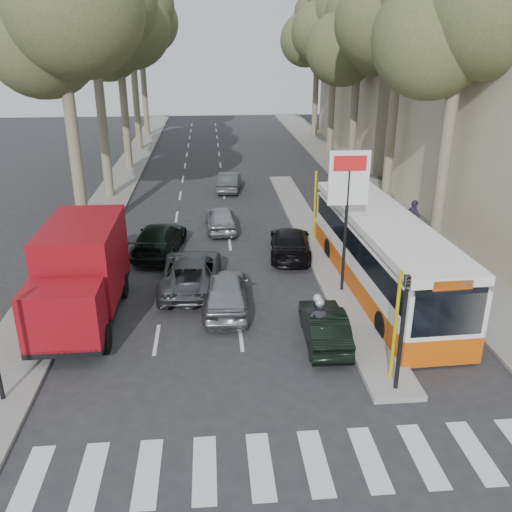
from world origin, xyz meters
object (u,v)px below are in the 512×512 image
Objects in this scene: silver_hatchback at (225,292)px; city_bus at (382,252)px; motorcycle at (317,324)px; dark_hatchback at (324,326)px; red_truck at (81,272)px.

city_bus is at bearing -167.29° from silver_hatchback.
motorcycle reaches higher than silver_hatchback.
silver_hatchback is 1.92× the size of motorcycle.
dark_hatchback is (3.13, -2.60, -0.11)m from silver_hatchback.
city_bus is at bearing 52.88° from motorcycle.
red_truck reaches higher than city_bus.
red_truck is at bearing 4.55° from silver_hatchback.
red_truck is 11.20m from city_bus.
dark_hatchback is 0.46m from motorcycle.
silver_hatchback is at bearing 136.28° from motorcycle.
red_truck is at bearing -174.47° from city_bus.
motorcycle is at bearing -130.92° from city_bus.
city_bus is 5.32× the size of motorcycle.
motorcycle is at bearing 136.04° from silver_hatchback.
red_truck is at bearing 163.21° from motorcycle.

